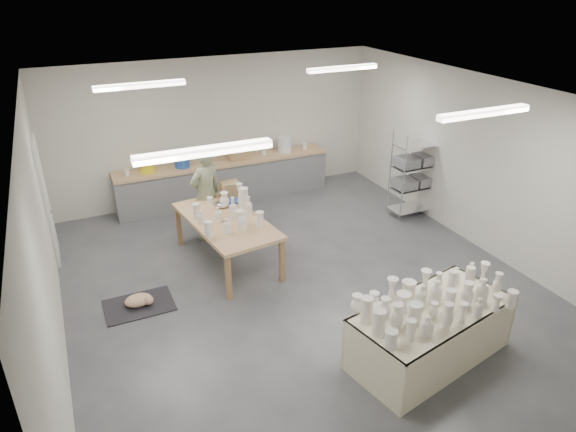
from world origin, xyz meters
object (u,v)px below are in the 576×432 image
red_stool (204,218)px  work_table (228,216)px  potter (206,194)px  drying_table (430,329)px

red_stool → work_table: bearing=-85.0°
potter → work_table: bearing=77.3°
drying_table → red_stool: 4.91m
potter → red_stool: bearing=-109.2°
potter → red_stool: (0.00, 0.27, -0.60)m
drying_table → potter: bearing=98.3°
drying_table → work_table: work_table is taller
drying_table → work_table: size_ratio=1.00×
potter → drying_table: bearing=90.9°
work_table → potter: bearing=89.2°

